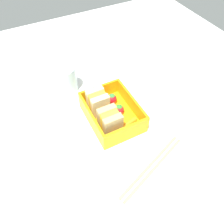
{
  "coord_description": "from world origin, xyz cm",
  "views": [
    {
      "loc": [
        -32.47,
        16.55,
        46.42
      ],
      "look_at": [
        0.0,
        0.0,
        2.7
      ],
      "focal_mm": 35.0,
      "sensor_mm": 36.0,
      "label": 1
    }
  ],
  "objects": [
    {
      "name": "bento_tray",
      "position": [
        0.0,
        0.0,
        0.6
      ],
      "size": [
        15.92,
        12.34,
        1.2
      ],
      "primitive_type": "cube",
      "color": "#F0A611",
      "rests_on": "ground_plane"
    },
    {
      "name": "ground_plane",
      "position": [
        0.0,
        0.0,
        -1.0
      ],
      "size": [
        120.0,
        120.0,
        2.0
      ],
      "primitive_type": "cube",
      "color": "silver"
    },
    {
      "name": "sandwich_center_left",
      "position": [
        3.53,
        2.37,
        4.29
      ],
      "size": [
        5.01,
        4.74,
        6.17
      ],
      "color": "beige",
      "rests_on": "bento_tray"
    },
    {
      "name": "strawberry_left",
      "position": [
        -0.25,
        -2.12,
        2.63
      ],
      "size": [
        2.62,
        2.62,
        3.22
      ],
      "color": "red",
      "rests_on": "bento_tray"
    },
    {
      "name": "sandwich_left",
      "position": [
        -3.53,
        2.37,
        4.29
      ],
      "size": [
        5.01,
        4.74,
        6.17
      ],
      "color": "tan",
      "rests_on": "bento_tray"
    },
    {
      "name": "chopstick_pair",
      "position": [
        -16.82,
        -1.73,
        0.35
      ],
      "size": [
        8.87,
        20.64,
        0.7
      ],
      "color": "tan",
      "rests_on": "ground_plane"
    },
    {
      "name": "bento_rim",
      "position": [
        0.0,
        0.0,
        3.38
      ],
      "size": [
        15.92,
        12.34,
        4.37
      ],
      "color": "#F0A611",
      "rests_on": "bento_tray"
    },
    {
      "name": "carrot_stick_far_left",
      "position": [
        -4.7,
        -2.4,
        1.86
      ],
      "size": [
        2.37,
        4.93,
        1.33
      ],
      "primitive_type": "cylinder",
      "rotation": [
        1.57,
        0.0,
        0.23
      ],
      "color": "orange",
      "rests_on": "bento_tray"
    },
    {
      "name": "drinking_glass",
      "position": [
        16.26,
        6.72,
        3.95
      ],
      "size": [
        6.16,
        6.16,
        7.9
      ],
      "primitive_type": "cylinder",
      "color": "silver",
      "rests_on": "ground_plane"
    },
    {
      "name": "strawberry_far_left",
      "position": [
        4.35,
        -2.21,
        2.65
      ],
      "size": [
        2.65,
        2.65,
        3.25
      ],
      "color": "red",
      "rests_on": "bento_tray"
    }
  ]
}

